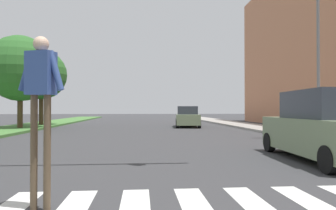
% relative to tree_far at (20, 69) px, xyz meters
% --- Properties ---
extents(ground_plane, '(140.00, 140.00, 0.00)m').
position_rel_tree_far_xyz_m(ground_plane, '(8.39, 3.26, -4.30)').
color(ground_plane, '#38383A').
extents(crosswalk, '(7.65, 2.20, 0.01)m').
position_rel_tree_far_xyz_m(crosswalk, '(8.39, -18.29, -4.30)').
color(crosswalk, silver).
rests_on(crosswalk, ground_plane).
extents(median_strip, '(3.88, 64.00, 0.15)m').
position_rel_tree_far_xyz_m(median_strip, '(-0.39, 1.26, -4.22)').
color(median_strip, '#477A38').
rests_on(median_strip, ground_plane).
extents(tree_far, '(4.61, 4.61, 6.46)m').
position_rel_tree_far_xyz_m(tree_far, '(0.00, 0.00, 0.00)').
color(tree_far, '#4C3823').
rests_on(tree_far, median_strip).
extents(tree_distant, '(4.17, 4.17, 6.30)m').
position_rel_tree_far_xyz_m(tree_distant, '(0.08, 4.36, 0.05)').
color(tree_distant, '#4C3823').
rests_on(tree_distant, median_strip).
extents(sidewalk_right, '(3.00, 64.00, 0.15)m').
position_rel_tree_far_xyz_m(sidewalk_right, '(17.26, 1.26, -4.22)').
color(sidewalk_right, '#9E9991').
rests_on(sidewalk_right, ground_plane).
extents(street_lamp_right, '(1.02, 0.24, 7.50)m').
position_rel_tree_far_xyz_m(street_lamp_right, '(16.66, -8.77, 0.30)').
color(street_lamp_right, slate).
rests_on(street_lamp_right, sidewalk_right).
extents(pedestrian_performer, '(0.73, 0.35, 2.49)m').
position_rel_tree_far_xyz_m(pedestrian_performer, '(7.05, -18.22, -2.64)').
color(pedestrian_performer, brown).
rests_on(pedestrian_performer, ground_plane).
extents(suv_crossing, '(2.17, 4.69, 1.97)m').
position_rel_tree_far_xyz_m(suv_crossing, '(13.60, -14.43, -3.37)').
color(suv_crossing, gray).
rests_on(suv_crossing, ground_plane).
extents(sedan_midblock, '(2.30, 4.68, 1.68)m').
position_rel_tree_far_xyz_m(sedan_midblock, '(12.22, 2.60, -3.52)').
color(sedan_midblock, gray).
rests_on(sedan_midblock, ground_plane).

